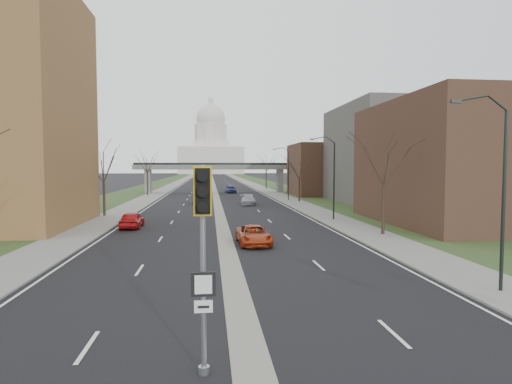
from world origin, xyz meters
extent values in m
plane|color=black|center=(0.00, 0.00, 0.00)|extent=(700.00, 700.00, 0.00)
cube|color=black|center=(0.00, 150.00, 0.01)|extent=(20.00, 600.00, 0.01)
cube|color=gray|center=(0.00, 150.00, 0.00)|extent=(1.20, 600.00, 0.02)
cube|color=gray|center=(12.00, 150.00, 0.06)|extent=(4.00, 600.00, 0.12)
cube|color=gray|center=(-12.00, 150.00, 0.06)|extent=(4.00, 600.00, 0.12)
cube|color=#273E1C|center=(18.00, 150.00, 0.05)|extent=(8.00, 600.00, 0.10)
cube|color=#273E1C|center=(-18.00, 150.00, 0.05)|extent=(8.00, 600.00, 0.10)
cube|color=#483121|center=(24.00, 28.00, 6.00)|extent=(16.00, 20.00, 12.00)
cube|color=#56544F|center=(28.00, 52.00, 7.50)|extent=(18.00, 22.00, 15.00)
cube|color=#483121|center=(22.00, 70.00, 5.00)|extent=(14.00, 14.00, 10.00)
cube|color=slate|center=(-14.00, 80.00, 2.50)|extent=(1.20, 2.50, 5.00)
cube|color=slate|center=(14.00, 80.00, 2.50)|extent=(1.20, 2.50, 5.00)
cube|color=slate|center=(0.00, 80.00, 5.50)|extent=(34.00, 3.00, 1.00)
cube|color=black|center=(0.00, 80.00, 6.20)|extent=(34.00, 0.15, 0.50)
cube|color=silver|center=(0.00, 320.00, 10.00)|extent=(48.00, 42.00, 20.00)
cube|color=silver|center=(0.00, 320.00, 22.00)|extent=(26.00, 26.00, 5.00)
cylinder|color=silver|center=(0.00, 320.00, 31.00)|extent=(22.00, 22.00, 14.00)
sphere|color=silver|center=(0.00, 320.00, 42.00)|extent=(22.00, 22.00, 22.00)
cylinder|color=silver|center=(0.00, 320.00, 53.50)|extent=(3.60, 3.60, 4.50)
cylinder|color=black|center=(11.80, 6.00, 4.12)|extent=(0.16, 0.16, 8.00)
cube|color=black|center=(9.50, 6.00, 8.47)|extent=(0.45, 0.18, 0.14)
cylinder|color=black|center=(11.80, 32.00, 4.12)|extent=(0.16, 0.16, 8.00)
cube|color=black|center=(9.50, 32.00, 8.47)|extent=(0.45, 0.18, 0.14)
cylinder|color=black|center=(11.80, 58.00, 4.12)|extent=(0.16, 0.16, 8.00)
cube|color=black|center=(9.50, 58.00, 8.47)|extent=(0.45, 0.18, 0.14)
cylinder|color=#382B21|center=(-13.00, 38.00, 2.00)|extent=(0.28, 0.28, 3.75)
cylinder|color=#382B21|center=(-13.00, 72.00, 2.25)|extent=(0.28, 0.28, 4.25)
cylinder|color=#382B21|center=(13.00, 22.00, 2.12)|extent=(0.28, 0.28, 4.00)
cylinder|color=#382B21|center=(13.00, 55.00, 1.87)|extent=(0.28, 0.28, 3.50)
cylinder|color=#382B21|center=(13.00, 95.00, 2.25)|extent=(0.28, 0.28, 4.25)
cylinder|color=gray|center=(-1.35, -0.12, 2.86)|extent=(0.15, 0.15, 5.72)
cylinder|color=gray|center=(-1.35, -0.12, 0.11)|extent=(0.31, 0.31, 0.22)
cube|color=#D39F0C|center=(-1.34, -0.67, 5.06)|extent=(0.47, 0.45, 1.26)
cube|color=black|center=(-1.35, -0.12, 2.53)|extent=(0.66, 0.06, 0.66)
cube|color=silver|center=(-1.35, -0.12, 1.92)|extent=(0.50, 0.05, 0.33)
imported|color=#B01416|center=(-8.32, 28.61, 0.77)|extent=(1.84, 4.54, 1.54)
imported|color=black|center=(-2.95, 53.42, 0.66)|extent=(1.51, 4.05, 1.32)
imported|color=#A63111|center=(2.00, 19.07, 0.69)|extent=(2.45, 5.02, 1.37)
imported|color=gray|center=(4.51, 51.09, 0.74)|extent=(2.58, 5.31, 1.49)
imported|color=navy|center=(3.33, 79.78, 0.79)|extent=(2.49, 4.86, 1.58)
camera|label=1|loc=(-1.16, -11.57, 5.68)|focal=30.00mm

